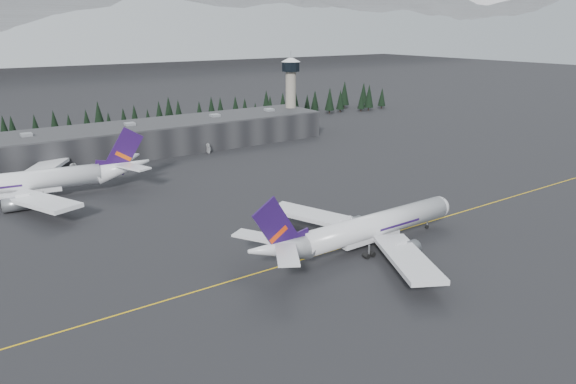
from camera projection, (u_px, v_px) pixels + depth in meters
ground at (333, 246)px, 128.68m from camera, size 1400.00×1400.00×0.00m
taxiline at (338, 249)px, 127.10m from camera, size 400.00×0.40×0.02m
terminal at (154, 137)px, 225.19m from camera, size 160.00×30.00×12.60m
control_tower at (291, 87)px, 262.38m from camera, size 10.00×10.00×37.70m
treeline at (127, 122)px, 253.96m from camera, size 360.00×20.00×15.00m
jet_main at (361, 230)px, 125.16m from camera, size 63.68×58.81×18.73m
jet_parked at (37, 181)px, 162.80m from camera, size 70.88×65.02×20.92m
gse_vehicle_a at (74, 174)px, 189.27m from camera, size 2.92×5.17×1.36m
gse_vehicle_b at (209, 152)px, 223.08m from camera, size 4.71×2.40×1.54m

